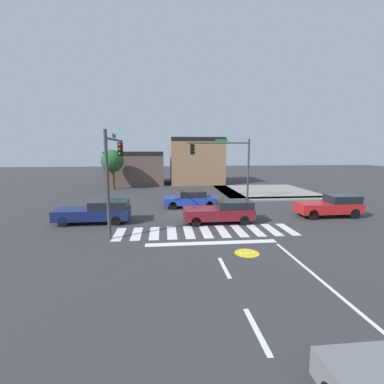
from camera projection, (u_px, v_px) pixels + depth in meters
ground_plane at (197, 214)px, 20.67m from camera, size 120.00×120.00×0.00m
crosswalk_near at (206, 232)px, 16.25m from camera, size 10.53×2.53×0.01m
lane_markings at (275, 298)px, 8.96m from camera, size 6.80×20.25×0.01m
bike_detector_marking at (247, 253)px, 12.88m from camera, size 1.15×1.15×0.01m
curb_corner_northeast at (263, 192)px, 30.77m from camera, size 10.00×10.60×0.15m
storefront_row at (171, 163)px, 39.07m from camera, size 15.79×6.73×6.37m
traffic_signal_southwest at (114, 162)px, 16.45m from camera, size 0.32×5.88×5.79m
traffic_signal_northeast at (224, 158)px, 25.34m from camera, size 5.79×0.32×5.74m
car_navy at (97, 211)px, 18.15m from camera, size 4.72×1.88×1.47m
car_red at (331, 206)px, 19.79m from camera, size 4.43×1.72×1.55m
car_blue at (191, 199)px, 23.07m from camera, size 4.36×1.90×1.38m
car_maroon at (222, 211)px, 18.20m from camera, size 4.53×1.84×1.44m
roadside_tree at (112, 161)px, 33.07m from camera, size 2.67×2.67×4.74m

